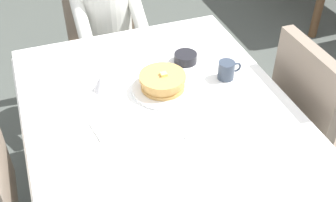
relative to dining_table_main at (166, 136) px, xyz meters
The scene contains 13 objects.
dining_table_main is the anchor object (origin of this frame).
chair_diner 1.18m from the dining_table_main, 90.23° to the left, with size 0.44×0.45×0.93m.
diner_person 1.01m from the dining_table_main, 90.27° to the left, with size 0.40×0.43×1.12m.
chair_right_side 0.78m from the dining_table_main, ahead, with size 0.45×0.44×0.93m.
plate_breakfast 0.22m from the dining_table_main, 73.08° to the left, with size 0.28×0.28×0.02m, color white.
breakfast_stack 0.24m from the dining_table_main, 74.61° to the left, with size 0.20×0.20×0.08m.
cup_coffee 0.42m from the dining_table_main, 26.88° to the left, with size 0.11×0.08×0.08m.
bowl_butter 0.45m from the dining_table_main, 57.69° to the left, with size 0.11×0.11×0.04m, color black.
syrup_pitcher 0.37m from the dining_table_main, 124.07° to the left, with size 0.08×0.08×0.07m.
fork_left_of_plate 0.23m from the dining_table_main, 127.55° to the left, with size 0.18×0.01×0.01m, color silver.
knife_right_of_plate 0.32m from the dining_table_main, 34.62° to the left, with size 0.20×0.01×0.01m, color silver.
spoon_near_edge 0.19m from the dining_table_main, 50.87° to the right, with size 0.15×0.01×0.01m, color silver.
napkin_folded 0.23m from the dining_table_main, 169.51° to the left, with size 0.17×0.12×0.01m, color white.
Camera 1 is at (-0.43, -1.20, 1.89)m, focal length 45.29 mm.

